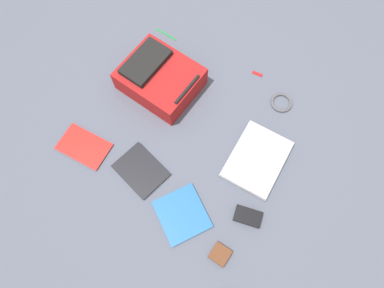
# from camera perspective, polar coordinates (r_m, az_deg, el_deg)

# --- Properties ---
(ground_plane) EXTENTS (3.99, 3.99, 0.00)m
(ground_plane) POSITION_cam_1_polar(r_m,az_deg,el_deg) (1.79, 0.01, 0.88)
(ground_plane) COLOR #4C5160
(backpack) EXTENTS (0.34, 0.40, 0.16)m
(backpack) POSITION_cam_1_polar(r_m,az_deg,el_deg) (1.88, -5.44, 10.91)
(backpack) COLOR maroon
(backpack) RESTS_ON ground_plane
(laptop) EXTENTS (0.36, 0.28, 0.03)m
(laptop) POSITION_cam_1_polar(r_m,az_deg,el_deg) (1.76, 10.78, -2.51)
(laptop) COLOR #929296
(laptop) RESTS_ON ground_plane
(book_blue) EXTENTS (0.23, 0.27, 0.02)m
(book_blue) POSITION_cam_1_polar(r_m,az_deg,el_deg) (1.74, -8.52, -4.39)
(book_blue) COLOR silver
(book_blue) RESTS_ON ground_plane
(book_comic) EXTENTS (0.30, 0.31, 0.02)m
(book_comic) POSITION_cam_1_polar(r_m,az_deg,el_deg) (1.67, -1.67, -11.63)
(book_comic) COLOR silver
(book_comic) RESTS_ON ground_plane
(book_manual) EXTENTS (0.19, 0.27, 0.01)m
(book_manual) POSITION_cam_1_polar(r_m,az_deg,el_deg) (1.85, -17.52, -0.41)
(book_manual) COLOR silver
(book_manual) RESTS_ON ground_plane
(cable_coil) EXTENTS (0.12, 0.12, 0.02)m
(cable_coil) POSITION_cam_1_polar(r_m,az_deg,el_deg) (1.93, 14.66, 6.69)
(cable_coil) COLOR #4C4C51
(cable_coil) RESTS_ON ground_plane
(power_brick) EXTENTS (0.11, 0.14, 0.03)m
(power_brick) POSITION_cam_1_polar(r_m,az_deg,el_deg) (1.69, 9.26, -11.79)
(power_brick) COLOR black
(power_brick) RESTS_ON ground_plane
(pen_black) EXTENTS (0.01, 0.14, 0.01)m
(pen_black) POSITION_cam_1_polar(r_m,az_deg,el_deg) (2.13, -4.35, 17.80)
(pen_black) COLOR #198C33
(pen_black) RESTS_ON ground_plane
(earbud_pouch) EXTENTS (0.09, 0.09, 0.02)m
(earbud_pouch) POSITION_cam_1_polar(r_m,az_deg,el_deg) (1.65, 4.70, -17.80)
(earbud_pouch) COLOR #59331E
(earbud_pouch) RESTS_ON ground_plane
(usb_stick) EXTENTS (0.03, 0.06, 0.01)m
(usb_stick) POSITION_cam_1_polar(r_m,az_deg,el_deg) (2.00, 10.83, 11.42)
(usb_stick) COLOR #B21919
(usb_stick) RESTS_ON ground_plane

